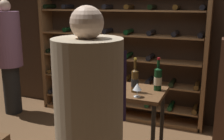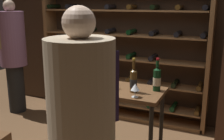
% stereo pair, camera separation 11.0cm
% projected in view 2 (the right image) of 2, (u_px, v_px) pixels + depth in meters
% --- Properties ---
extents(back_wall, '(5.62, 0.10, 2.62)m').
position_uv_depth(back_wall, '(137.00, 39.00, 4.50)').
color(back_wall, '#3D2B1E').
rests_on(back_wall, ground).
extents(wine_rack, '(2.81, 0.32, 2.10)m').
position_uv_depth(wine_rack, '(120.00, 56.00, 4.46)').
color(wine_rack, brown).
rests_on(wine_rack, ground).
extents(tasting_table, '(0.94, 0.53, 1.00)m').
position_uv_depth(tasting_table, '(119.00, 102.00, 2.96)').
color(tasting_table, brown).
rests_on(tasting_table, ground).
extents(person_guest_blue_shirt, '(0.45, 0.45, 1.88)m').
position_uv_depth(person_guest_blue_shirt, '(82.00, 134.00, 1.84)').
color(person_guest_blue_shirt, black).
rests_on(person_guest_blue_shirt, ground).
extents(person_bystander_red_print, '(0.45, 0.45, 1.94)m').
position_uv_depth(person_bystander_red_print, '(13.00, 52.00, 4.66)').
color(person_bystander_red_print, black).
rests_on(person_bystander_red_print, ground).
extents(wine_bottle_black_capsule, '(0.08, 0.08, 0.36)m').
position_uv_depth(wine_bottle_black_capsule, '(133.00, 80.00, 2.78)').
color(wine_bottle_black_capsule, '#4C3314').
rests_on(wine_bottle_black_capsule, tasting_table).
extents(wine_bottle_red_label, '(0.08, 0.08, 0.35)m').
position_uv_depth(wine_bottle_red_label, '(157.00, 79.00, 2.83)').
color(wine_bottle_red_label, black).
rests_on(wine_bottle_red_label, tasting_table).
extents(wine_bottle_green_slim, '(0.07, 0.07, 0.33)m').
position_uv_depth(wine_bottle_green_slim, '(107.00, 77.00, 2.94)').
color(wine_bottle_green_slim, black).
rests_on(wine_bottle_green_slim, tasting_table).
extents(wine_glass_stemmed_center, '(0.09, 0.09, 0.14)m').
position_uv_depth(wine_glass_stemmed_center, '(135.00, 88.00, 2.64)').
color(wine_glass_stemmed_center, silver).
rests_on(wine_glass_stemmed_center, tasting_table).
extents(wine_glass_stemmed_left, '(0.07, 0.07, 0.14)m').
position_uv_depth(wine_glass_stemmed_left, '(100.00, 73.00, 3.21)').
color(wine_glass_stemmed_left, silver).
rests_on(wine_glass_stemmed_left, tasting_table).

